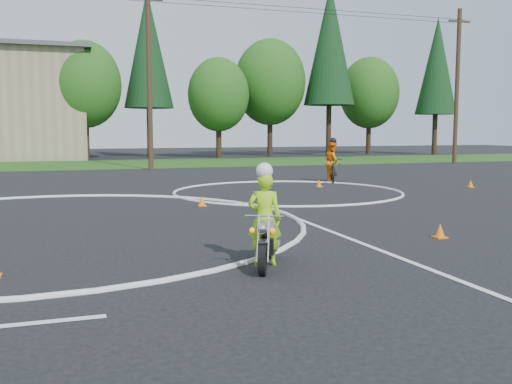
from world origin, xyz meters
name	(u,v)px	position (x,y,z in m)	size (l,w,h in m)	color
ground	(34,253)	(0.00, 0.00, 0.00)	(120.00, 120.00, 0.00)	black
grass_strip	(58,165)	(0.00, 27.00, 0.01)	(120.00, 10.00, 0.02)	#1E4714
course_markings	(131,214)	(2.17, 4.35, 0.01)	(19.05, 19.05, 0.12)	silver
primary_motorcycle	(267,240)	(3.63, -2.25, 0.44)	(0.92, 1.60, 0.90)	black
rider_primary_grp	(265,216)	(3.64, -2.12, 0.81)	(0.66, 0.56, 1.68)	#A2E418
rider_second_grp	(333,166)	(11.29, 11.12, 0.66)	(1.38, 2.06, 1.88)	black
traffic_cones	(262,208)	(5.51, 3.45, 0.14)	(18.83, 11.14, 0.30)	orange
treeline	(246,76)	(14.78, 34.61, 6.62)	(38.20, 8.10, 14.52)	#382619
utility_poles	(149,75)	(5.00, 21.00, 5.20)	(41.60, 1.12, 10.00)	#473321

